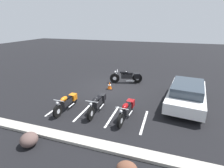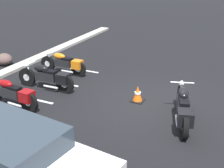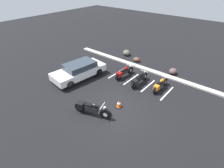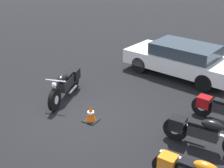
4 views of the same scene
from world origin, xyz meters
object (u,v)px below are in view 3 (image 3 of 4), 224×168
Objects in this scene: parked_bike_2 at (160,85)px; car_white at (79,70)px; traffic_cone at (119,104)px; landscape_rock_2 at (173,71)px; parked_bike_0 at (124,72)px; landscape_rock_0 at (137,60)px; parked_bike_1 at (139,79)px; motorcycle_black_featured at (91,108)px; landscape_rock_1 at (126,53)px.

car_white is (-5.85, -2.51, 0.25)m from parked_bike_2.
parked_bike_2 is 4.01× the size of traffic_cone.
landscape_rock_2 and traffic_cone have the same top height.
parked_bike_0 is at bearing 137.67° from car_white.
landscape_rock_2 is (3.71, -0.13, 0.05)m from landscape_rock_0.
parked_bike_1 is at bearing -91.94° from parked_bike_0.
car_white is at bearing 168.73° from traffic_cone.
traffic_cone is (2.00, -3.28, -0.21)m from parked_bike_0.
landscape_rock_2 is at bearing -2.07° from landscape_rock_0.
motorcycle_black_featured is 1.86m from traffic_cone.
motorcycle_black_featured is 0.52× the size of car_white.
motorcycle_black_featured is 4.76m from parked_bike_1.
landscape_rock_2 is (-0.21, 2.91, -0.17)m from parked_bike_2.
car_white is at bearing 135.05° from parked_bike_0.
parked_bike_0 is 3.12m from parked_bike_2.
landscape_rock_2 is (2.91, 3.07, -0.19)m from parked_bike_0.
parked_bike_1 is 3.47× the size of landscape_rock_0.
parked_bike_1 is 5.66m from landscape_rock_1.
parked_bike_0 is 3.20× the size of landscape_rock_2.
parked_bike_1 reaches higher than landscape_rock_0.
landscape_rock_0 is (-3.92, 3.04, -0.22)m from parked_bike_2.
landscape_rock_1 is (-3.59, 8.74, -0.22)m from motorcycle_black_featured.
motorcycle_black_featured is 3.49× the size of landscape_rock_2.
car_white is at bearing 128.67° from motorcycle_black_featured.
parked_bike_2 reaches higher than landscape_rock_0.
car_white is 6.74× the size of landscape_rock_2.
motorcycle_black_featured reaches higher than parked_bike_1.
car_white reaches higher than landscape_rock_0.
parked_bike_2 reaches higher than landscape_rock_2.
parked_bike_2 is at bearing 51.05° from motorcycle_black_featured.
car_white is 5.89m from landscape_rock_0.
car_white reaches higher than parked_bike_0.
motorcycle_black_featured is 8.36m from landscape_rock_0.
landscape_rock_0 is at bearing 113.38° from traffic_cone.
parked_bike_2 reaches higher than traffic_cone.
landscape_rock_2 is 1.30× the size of traffic_cone.
parked_bike_0 is at bearing -57.47° from landscape_rock_1.
parked_bike_0 is (-1.15, 4.91, -0.06)m from motorcycle_black_featured.
parked_bike_2 is at bearing -33.37° from landscape_rock_1.
parked_bike_0 reaches higher than landscape_rock_0.
car_white is (-2.73, -2.34, 0.24)m from parked_bike_0.
parked_bike_0 is 0.96× the size of parked_bike_1.
car_white reaches higher than parked_bike_2.
parked_bike_1 is (0.40, 4.74, -0.04)m from motorcycle_black_featured.
landscape_rock_1 is (0.29, 6.17, -0.40)m from car_white.
landscape_rock_0 is at bearing 33.48° from parked_bike_1.
parked_bike_2 is 2.92m from landscape_rock_2.
traffic_cone is (-1.12, -3.45, -0.19)m from parked_bike_2.
parked_bike_1 is 4.81m from car_white.
parked_bike_0 is 3.85m from traffic_cone.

